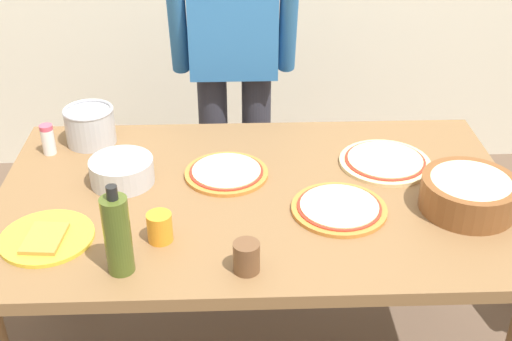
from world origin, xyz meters
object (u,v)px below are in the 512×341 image
(person_cook, at_px, (234,51))
(cup_small_brown, at_px, (247,257))
(cup_orange, at_px, (160,227))
(pizza_second_cooked, at_px, (226,173))
(popcorn_bowl, at_px, (469,191))
(pizza_cooked_on_tray, at_px, (339,208))
(steel_pot, at_px, (90,125))
(dining_table, at_px, (257,217))
(mixing_bowl_steel, at_px, (122,171))
(plate_with_slice, at_px, (47,238))
(salt_shaker, at_px, (48,139))
(olive_oil_bottle, at_px, (117,234))
(pizza_raw_on_board, at_px, (385,161))

(person_cook, xyz_separation_m, cup_small_brown, (0.02, -1.13, -0.14))
(cup_orange, relative_size, cup_small_brown, 1.00)
(pizza_second_cooked, distance_m, popcorn_bowl, 0.75)
(pizza_cooked_on_tray, relative_size, steel_pot, 1.64)
(dining_table, xyz_separation_m, mixing_bowl_steel, (-0.42, 0.08, 0.13))
(pizza_cooked_on_tray, distance_m, popcorn_bowl, 0.38)
(plate_with_slice, xyz_separation_m, steel_pot, (0.02, 0.57, 0.06))
(salt_shaker, bearing_deg, cup_small_brown, -44.80)
(popcorn_bowl, bearing_deg, dining_table, 169.89)
(mixing_bowl_steel, xyz_separation_m, steel_pot, (-0.14, 0.27, 0.03))
(pizza_cooked_on_tray, bearing_deg, pizza_second_cooked, 147.00)
(pizza_cooked_on_tray, xyz_separation_m, mixing_bowl_steel, (-0.66, 0.19, 0.03))
(cup_orange, height_order, salt_shaker, salt_shaker)
(dining_table, xyz_separation_m, olive_oil_bottle, (-0.36, -0.36, 0.20))
(person_cook, height_order, cup_small_brown, person_cook)
(plate_with_slice, height_order, mixing_bowl_steel, mixing_bowl_steel)
(person_cook, height_order, pizza_raw_on_board, person_cook)
(olive_oil_bottle, xyz_separation_m, cup_orange, (0.09, 0.13, -0.07))
(dining_table, relative_size, cup_orange, 18.82)
(plate_with_slice, bearing_deg, pizza_cooked_on_tray, 7.86)
(steel_pot, bearing_deg, pizza_second_cooked, -27.20)
(plate_with_slice, bearing_deg, cup_orange, -1.99)
(dining_table, bearing_deg, cup_orange, -139.72)
(plate_with_slice, height_order, steel_pot, steel_pot)
(steel_pot, bearing_deg, cup_small_brown, -54.07)
(plate_with_slice, bearing_deg, steel_pot, 87.50)
(olive_oil_bottle, bearing_deg, salt_shaker, 117.39)
(mixing_bowl_steel, distance_m, olive_oil_bottle, 0.45)
(dining_table, bearing_deg, steel_pot, 148.10)
(pizza_second_cooked, relative_size, cup_small_brown, 3.17)
(pizza_second_cooked, xyz_separation_m, olive_oil_bottle, (-0.27, -0.47, 0.10))
(pizza_cooked_on_tray, distance_m, pizza_second_cooked, 0.40)
(person_cook, distance_m, plate_with_slice, 1.12)
(popcorn_bowl, xyz_separation_m, olive_oil_bottle, (-0.98, -0.25, 0.05))
(mixing_bowl_steel, bearing_deg, plate_with_slice, -119.44)
(mixing_bowl_steel, distance_m, steel_pot, 0.31)
(person_cook, relative_size, cup_small_brown, 19.06)
(pizza_second_cooked, xyz_separation_m, steel_pot, (-0.47, 0.24, 0.06))
(person_cook, height_order, plate_with_slice, person_cook)
(pizza_raw_on_board, bearing_deg, popcorn_bowl, -55.49)
(dining_table, bearing_deg, person_cook, 94.71)
(olive_oil_bottle, relative_size, steel_pot, 1.48)
(cup_orange, xyz_separation_m, cup_small_brown, (0.23, -0.14, 0.00))
(popcorn_bowl, relative_size, olive_oil_bottle, 1.09)
(dining_table, relative_size, plate_with_slice, 6.15)
(pizza_cooked_on_tray, relative_size, mixing_bowl_steel, 1.42)
(steel_pot, relative_size, salt_shaker, 1.64)
(person_cook, height_order, popcorn_bowl, person_cook)
(olive_oil_bottle, bearing_deg, pizza_raw_on_board, 33.22)
(popcorn_bowl, bearing_deg, olive_oil_bottle, -165.76)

